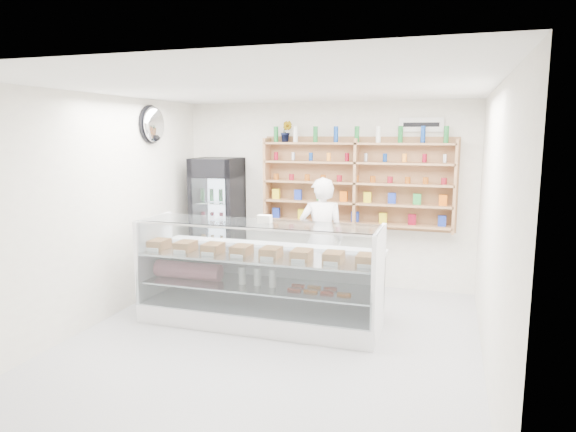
% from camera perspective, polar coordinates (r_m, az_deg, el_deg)
% --- Properties ---
extents(room, '(5.00, 5.00, 5.00)m').
position_cam_1_polar(room, '(5.58, -1.85, -0.41)').
color(room, '#AAAAAF').
rests_on(room, ground).
extents(display_counter, '(2.94, 0.88, 1.28)m').
position_cam_1_polar(display_counter, '(6.38, -3.19, -8.87)').
color(display_counter, white).
rests_on(display_counter, floor).
extents(shop_worker, '(0.71, 0.55, 1.73)m').
position_cam_1_polar(shop_worker, '(7.27, 3.76, -2.47)').
color(shop_worker, silver).
rests_on(shop_worker, floor).
extents(drinks_cooler, '(0.72, 0.70, 1.94)m').
position_cam_1_polar(drinks_cooler, '(8.22, -7.80, -0.37)').
color(drinks_cooler, black).
rests_on(drinks_cooler, floor).
extents(wall_shelving, '(2.84, 0.28, 1.33)m').
position_cam_1_polar(wall_shelving, '(7.68, 7.55, 3.62)').
color(wall_shelving, '#A6764E').
rests_on(wall_shelving, back_wall).
extents(potted_plant, '(0.18, 0.14, 0.32)m').
position_cam_1_polar(potted_plant, '(7.91, -0.19, 9.37)').
color(potted_plant, '#1E6626').
rests_on(potted_plant, wall_shelving).
extents(security_mirror, '(0.15, 0.50, 0.50)m').
position_cam_1_polar(security_mirror, '(7.55, -14.67, 9.81)').
color(security_mirror, silver).
rests_on(security_mirror, left_wall).
extents(wall_sign, '(0.62, 0.03, 0.20)m').
position_cam_1_polar(wall_sign, '(7.67, 14.59, 9.80)').
color(wall_sign, white).
rests_on(wall_sign, back_wall).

